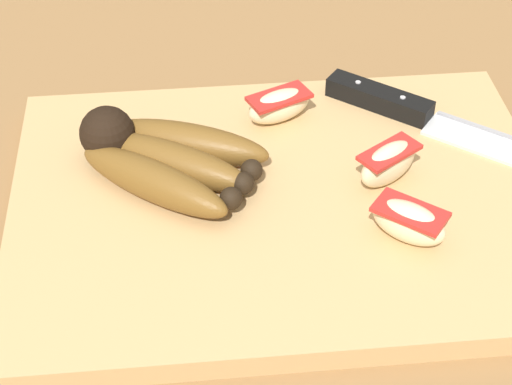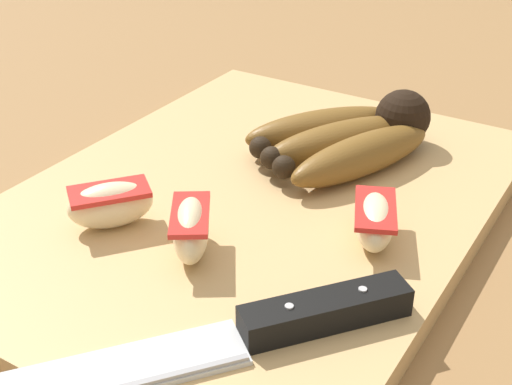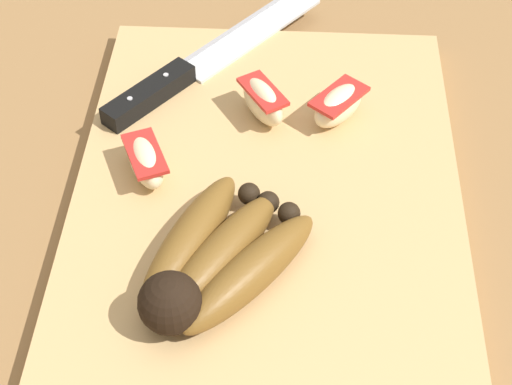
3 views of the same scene
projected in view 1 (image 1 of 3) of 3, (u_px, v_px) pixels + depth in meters
name	position (u px, v px, depth m)	size (l,w,h in m)	color
ground_plane	(292.00, 206.00, 0.71)	(6.00, 6.00, 0.00)	olive
cutting_board	(282.00, 204.00, 0.69)	(0.44, 0.32, 0.02)	tan
banana_bunch	(162.00, 157.00, 0.70)	(0.17, 0.15, 0.05)	black
chefs_knife	(428.00, 117.00, 0.76)	(0.24, 0.20, 0.02)	silver
apple_wedge_near	(387.00, 160.00, 0.69)	(0.06, 0.05, 0.04)	beige
apple_wedge_middle	(282.00, 105.00, 0.76)	(0.07, 0.05, 0.03)	beige
apple_wedge_far	(409.00, 221.00, 0.64)	(0.06, 0.06, 0.03)	beige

